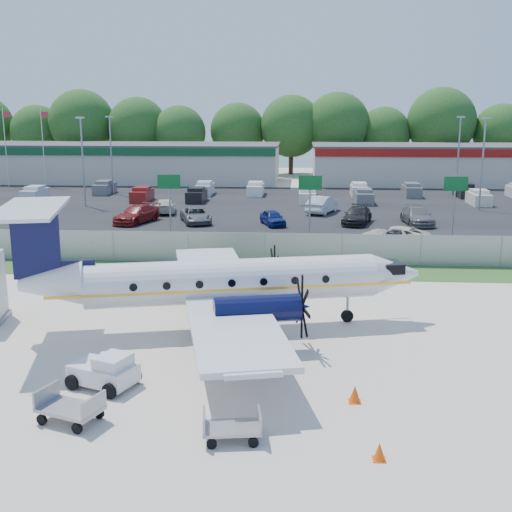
# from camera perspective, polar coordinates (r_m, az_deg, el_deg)

# --- Properties ---
(ground) EXTENTS (170.00, 170.00, 0.00)m
(ground) POSITION_cam_1_polar(r_m,az_deg,el_deg) (28.41, -0.85, -7.23)
(ground) COLOR beige
(ground) RESTS_ON ground
(grass_verge) EXTENTS (170.00, 4.00, 0.02)m
(grass_verge) POSITION_cam_1_polar(r_m,az_deg,el_deg) (39.86, 0.60, -1.30)
(grass_verge) COLOR #2D561E
(grass_verge) RESTS_ON ground
(access_road) EXTENTS (170.00, 8.00, 0.02)m
(access_road) POSITION_cam_1_polar(r_m,az_deg,el_deg) (46.67, 1.12, 0.80)
(access_road) COLOR black
(access_road) RESTS_ON ground
(parking_lot) EXTENTS (170.00, 32.00, 0.02)m
(parking_lot) POSITION_cam_1_polar(r_m,az_deg,el_deg) (67.33, 2.03, 4.52)
(parking_lot) COLOR black
(parking_lot) RESTS_ON ground
(perimeter_fence) EXTENTS (120.00, 0.06, 1.99)m
(perimeter_fence) POSITION_cam_1_polar(r_m,az_deg,el_deg) (41.58, 0.77, 0.70)
(perimeter_fence) COLOR gray
(perimeter_fence) RESTS_ON ground
(building_west) EXTENTS (46.40, 12.40, 5.24)m
(building_west) POSITION_cam_1_polar(r_m,az_deg,el_deg) (92.66, -12.61, 8.13)
(building_west) COLOR beige
(building_west) RESTS_ON ground
(building_east) EXTENTS (44.40, 12.40, 5.24)m
(building_east) POSITION_cam_1_polar(r_m,az_deg,el_deg) (91.96, 19.12, 7.71)
(building_east) COLOR beige
(building_east) RESTS_ON ground
(sign_left) EXTENTS (1.80, 0.26, 5.00)m
(sign_left) POSITION_cam_1_polar(r_m,az_deg,el_deg) (50.92, -7.71, 5.81)
(sign_left) COLOR gray
(sign_left) RESTS_ON ground
(sign_mid) EXTENTS (1.80, 0.26, 5.00)m
(sign_mid) POSITION_cam_1_polar(r_m,az_deg,el_deg) (49.87, 4.83, 5.73)
(sign_mid) COLOR gray
(sign_mid) RESTS_ON ground
(sign_right) EXTENTS (1.80, 0.26, 5.00)m
(sign_right) POSITION_cam_1_polar(r_m,az_deg,el_deg) (51.23, 17.28, 5.39)
(sign_right) COLOR gray
(sign_right) RESTS_ON ground
(flagpole_west) EXTENTS (1.06, 0.12, 10.00)m
(flagpole_west) POSITION_cam_1_polar(r_m,az_deg,el_deg) (90.18, -21.36, 9.37)
(flagpole_west) COLOR silver
(flagpole_west) RESTS_ON ground
(flagpole_east) EXTENTS (1.06, 0.12, 10.00)m
(flagpole_east) POSITION_cam_1_polar(r_m,az_deg,el_deg) (88.18, -18.38, 9.53)
(flagpole_east) COLOR silver
(flagpole_east) RESTS_ON ground
(light_pole_nw) EXTENTS (0.90, 0.35, 9.09)m
(light_pole_nw) POSITION_cam_1_polar(r_m,az_deg,el_deg) (68.47, -15.17, 8.62)
(light_pole_nw) COLOR gray
(light_pole_nw) RESTS_ON ground
(light_pole_ne) EXTENTS (0.90, 0.35, 9.09)m
(light_pole_ne) POSITION_cam_1_polar(r_m,az_deg,el_deg) (67.12, 19.52, 8.26)
(light_pole_ne) COLOR gray
(light_pole_ne) RESTS_ON ground
(light_pole_sw) EXTENTS (0.90, 0.35, 9.09)m
(light_pole_sw) POSITION_cam_1_polar(r_m,az_deg,el_deg) (77.97, -12.77, 9.21)
(light_pole_sw) COLOR gray
(light_pole_sw) RESTS_ON ground
(light_pole_se) EXTENTS (0.90, 0.35, 9.09)m
(light_pole_se) POSITION_cam_1_polar(r_m,az_deg,el_deg) (76.79, 17.56, 8.89)
(light_pole_se) COLOR gray
(light_pole_se) RESTS_ON ground
(tree_line) EXTENTS (112.00, 6.00, 14.00)m
(tree_line) POSITION_cam_1_polar(r_m,az_deg,el_deg) (101.08, 2.72, 7.30)
(tree_line) COLOR #204C16
(tree_line) RESTS_ON ground
(aircraft) EXTENTS (19.01, 18.61, 5.80)m
(aircraft) POSITION_cam_1_polar(r_m,az_deg,el_deg) (28.86, -2.91, -2.25)
(aircraft) COLOR silver
(aircraft) RESTS_ON ground
(pushback_tug) EXTENTS (2.66, 2.34, 1.24)m
(pushback_tug) POSITION_cam_1_polar(r_m,az_deg,el_deg) (24.00, -13.22, -9.94)
(pushback_tug) COLOR silver
(pushback_tug) RESTS_ON ground
(baggage_cart_near) EXTENTS (2.27, 1.80, 1.04)m
(baggage_cart_near) POSITION_cam_1_polar(r_m,az_deg,el_deg) (21.82, -16.20, -12.82)
(baggage_cart_near) COLOR gray
(baggage_cart_near) RESTS_ON ground
(baggage_cart_far) EXTENTS (1.89, 1.29, 0.92)m
(baggage_cart_far) POSITION_cam_1_polar(r_m,az_deg,el_deg) (20.00, -2.15, -14.94)
(baggage_cart_far) COLOR gray
(baggage_cart_far) RESTS_ON ground
(cone_nose) EXTENTS (0.42, 0.42, 0.60)m
(cone_nose) POSITION_cam_1_polar(r_m,az_deg,el_deg) (22.62, 8.77, -12.04)
(cone_nose) COLOR #FF4D08
(cone_nose) RESTS_ON ground
(cone_port_wing) EXTENTS (0.38, 0.38, 0.54)m
(cone_port_wing) POSITION_cam_1_polar(r_m,az_deg,el_deg) (19.39, 10.91, -16.71)
(cone_port_wing) COLOR #FF4D08
(cone_port_wing) RESTS_ON ground
(cone_starboard_wing) EXTENTS (0.38, 0.38, 0.54)m
(cone_starboard_wing) POSITION_cam_1_polar(r_m,az_deg,el_deg) (37.24, 7.34, -2.03)
(cone_starboard_wing) COLOR #FF4D08
(cone_starboard_wing) RESTS_ON ground
(road_car_west) EXTENTS (5.82, 4.29, 1.47)m
(road_car_west) POSITION_cam_1_polar(r_m,az_deg,el_deg) (46.68, -14.07, 0.40)
(road_car_west) COLOR navy
(road_car_west) RESTS_ON ground
(road_car_mid) EXTENTS (5.82, 4.32, 1.47)m
(road_car_mid) POSITION_cam_1_polar(r_m,az_deg,el_deg) (48.14, 12.10, 0.87)
(road_car_mid) COLOR beige
(road_car_mid) RESTS_ON ground
(parked_car_a) EXTENTS (3.77, 5.76, 1.55)m
(parked_car_a) POSITION_cam_1_polar(r_m,az_deg,el_deg) (57.72, -10.54, 2.90)
(parked_car_a) COLOR maroon
(parked_car_a) RESTS_ON ground
(parked_car_b) EXTENTS (3.68, 5.34, 1.36)m
(parked_car_b) POSITION_cam_1_polar(r_m,az_deg,el_deg) (57.01, -5.36, 2.94)
(parked_car_b) COLOR #595B5E
(parked_car_b) RESTS_ON ground
(parked_car_c) EXTENTS (2.73, 4.11, 1.30)m
(parked_car_c) POSITION_cam_1_polar(r_m,az_deg,el_deg) (55.62, 1.49, 2.75)
(parked_car_c) COLOR navy
(parked_car_c) RESTS_ON ground
(parked_car_d) EXTENTS (3.27, 5.47, 1.48)m
(parked_car_d) POSITION_cam_1_polar(r_m,az_deg,el_deg) (56.98, 8.95, 2.84)
(parked_car_d) COLOR black
(parked_car_d) RESTS_ON ground
(parked_car_e) EXTENTS (2.52, 5.41, 1.53)m
(parked_car_e) POSITION_cam_1_polar(r_m,az_deg,el_deg) (57.68, 14.10, 2.73)
(parked_car_e) COLOR #595B5E
(parked_car_e) RESTS_ON ground
(parked_car_f) EXTENTS (2.76, 4.98, 1.37)m
(parked_car_f) POSITION_cam_1_polar(r_m,az_deg,el_deg) (62.99, -8.03, 3.82)
(parked_car_f) COLOR beige
(parked_car_f) RESTS_ON ground
(parked_car_g) EXTENTS (3.45, 5.37, 1.67)m
(parked_car_g) POSITION_cam_1_polar(r_m,az_deg,el_deg) (62.65, 5.91, 3.83)
(parked_car_g) COLOR silver
(parked_car_g) RESTS_ON ground
(far_parking_rows) EXTENTS (56.00, 10.00, 1.60)m
(far_parking_rows) POSITION_cam_1_polar(r_m,az_deg,el_deg) (72.28, 2.17, 5.08)
(far_parking_rows) COLOR gray
(far_parking_rows) RESTS_ON ground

